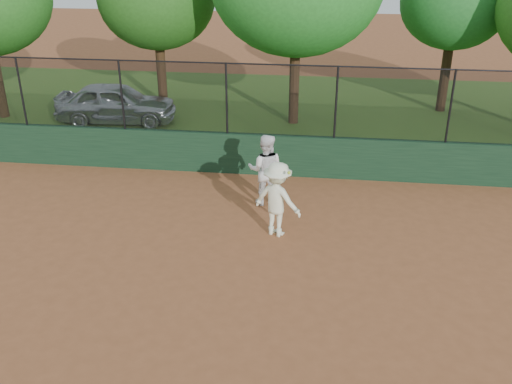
# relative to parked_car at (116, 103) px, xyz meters

# --- Properties ---
(ground) EXTENTS (80.00, 80.00, 0.00)m
(ground) POSITION_rel_parked_car_xyz_m (5.29, -10.10, -0.72)
(ground) COLOR #985531
(ground) RESTS_ON ground
(back_wall) EXTENTS (26.00, 0.20, 1.20)m
(back_wall) POSITION_rel_parked_car_xyz_m (5.29, -4.10, -0.12)
(back_wall) COLOR #1B3C23
(back_wall) RESTS_ON ground
(grass_strip) EXTENTS (36.00, 12.00, 0.01)m
(grass_strip) POSITION_rel_parked_car_xyz_m (5.29, 1.90, -0.72)
(grass_strip) COLOR #34581B
(grass_strip) RESTS_ON ground
(parked_car) EXTENTS (4.37, 2.04, 1.45)m
(parked_car) POSITION_rel_parked_car_xyz_m (0.00, 0.00, 0.00)
(parked_car) COLOR #B2B7BC
(parked_car) RESTS_ON ground
(player_second) EXTENTS (0.91, 0.71, 1.86)m
(player_second) POSITION_rel_parked_car_xyz_m (6.09, -5.98, 0.21)
(player_second) COLOR white
(player_second) RESTS_ON ground
(player_main) EXTENTS (1.32, 1.08, 1.78)m
(player_main) POSITION_rel_parked_car_xyz_m (6.54, -7.57, 0.17)
(player_main) COLOR white
(player_main) RESTS_ON ground
(fence_assembly) EXTENTS (26.00, 0.06, 2.00)m
(fence_assembly) POSITION_rel_parked_car_xyz_m (5.27, -4.10, 1.51)
(fence_assembly) COLOR black
(fence_assembly) RESTS_ON back_wall
(tree_3) EXTENTS (3.91, 3.56, 5.72)m
(tree_3) POSITION_rel_parked_car_xyz_m (11.94, 2.97, 3.29)
(tree_3) COLOR #372212
(tree_3) RESTS_ON ground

